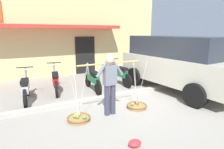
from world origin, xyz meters
name	(u,v)px	position (x,y,z in m)	size (l,w,h in m)	color
ground_plane	(117,105)	(0.00, 0.00, 0.00)	(90.00, 90.00, 0.00)	gray
sidewalk_curb	(107,97)	(0.00, 0.70, 0.05)	(20.00, 0.24, 0.10)	#AEA89C
fruit_vendor	(110,80)	(-0.54, -0.52, 0.98)	(1.82, 0.22, 1.70)	#38384C
fruit_basket_left_side	(79,118)	(-1.45, -0.50, 0.08)	(0.61, 0.61, 1.45)	#9E7542
fruit_basket_right_side	(137,106)	(0.37, -0.53, 0.08)	(0.61, 0.61, 1.45)	#9E7542
motorcycle_nearest_shop	(26,88)	(-2.50, 1.68, 0.45)	(0.54, 1.81, 1.09)	black
motorcycle_second_in_row	(55,81)	(-1.44, 2.22, 0.45)	(0.55, 1.81, 1.09)	black
motorcycle_third_in_row	(93,80)	(-0.12, 1.71, 0.45)	(0.54, 1.82, 1.09)	black
motorcycle_end_of_row	(119,74)	(1.24, 2.00, 0.45)	(0.54, 1.82, 1.09)	black
parked_truck	(177,62)	(2.84, 0.28, 1.13)	(2.40, 4.92, 2.10)	beige
storefront_building	(39,34)	(-1.14, 7.45, 2.10)	(13.00, 6.00, 4.20)	#DBC684
plastic_litter_bag	(135,143)	(-0.82, -2.12, 0.07)	(0.28, 0.22, 0.14)	red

